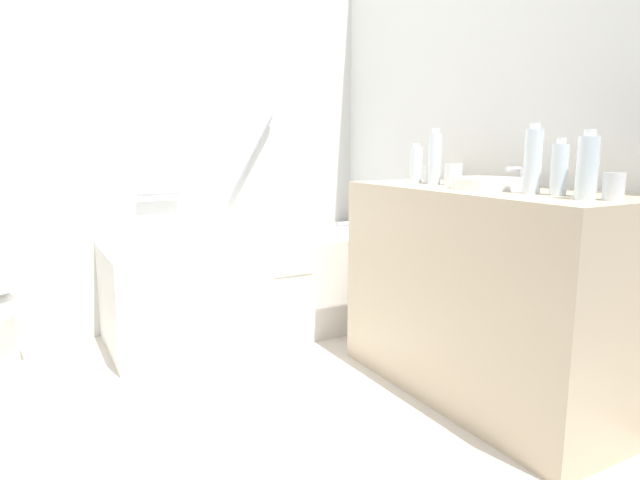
{
  "coord_description": "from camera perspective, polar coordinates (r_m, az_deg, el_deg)",
  "views": [
    {
      "loc": [
        -0.52,
        -2.02,
        1.07
      ],
      "look_at": [
        0.72,
        0.22,
        0.62
      ],
      "focal_mm": 30.8,
      "sensor_mm": 36.0,
      "label": 1
    }
  ],
  "objects": [
    {
      "name": "drinking_glass_2",
      "position": [
        2.62,
        11.54,
        6.69
      ],
      "size": [
        0.08,
        0.08,
        0.08
      ],
      "primitive_type": "cylinder",
      "color": "white",
      "rests_on": "vanity_counter"
    },
    {
      "name": "ground_plane",
      "position": [
        2.35,
        -13.47,
        -17.39
      ],
      "size": [
        3.93,
        3.93,
        0.0
      ],
      "primitive_type": "plane",
      "color": "beige"
    },
    {
      "name": "water_bottle_3",
      "position": [
        1.99,
        26.01,
        6.82
      ],
      "size": [
        0.07,
        0.07,
        0.23
      ],
      "color": "silver",
      "rests_on": "vanity_counter"
    },
    {
      "name": "wall_back_tiled",
      "position": [
        3.27,
        -20.1,
        10.84
      ],
      "size": [
        3.33,
        0.1,
        2.3
      ],
      "primitive_type": "cube",
      "color": "silver",
      "rests_on": "ground_plane"
    },
    {
      "name": "drinking_glass_1",
      "position": [
        2.5,
        13.64,
        6.65
      ],
      "size": [
        0.08,
        0.08,
        0.09
      ],
      "primitive_type": "cylinder",
      "color": "white",
      "rests_on": "vanity_counter"
    },
    {
      "name": "drinking_glass_0",
      "position": [
        2.01,
        28.21,
        4.92
      ],
      "size": [
        0.07,
        0.07,
        0.09
      ],
      "primitive_type": "cylinder",
      "color": "white",
      "rests_on": "vanity_counter"
    },
    {
      "name": "water_bottle_2",
      "position": [
        2.12,
        23.61,
        6.8
      ],
      "size": [
        0.06,
        0.06,
        0.2
      ],
      "color": "silver",
      "rests_on": "vanity_counter"
    },
    {
      "name": "water_bottle_5",
      "position": [
        2.16,
        21.24,
        7.68
      ],
      "size": [
        0.06,
        0.06,
        0.25
      ],
      "color": "silver",
      "rests_on": "vanity_counter"
    },
    {
      "name": "vanity_counter",
      "position": [
        2.43,
        16.73,
        -5.31
      ],
      "size": [
        0.58,
        1.27,
        0.89
      ],
      "primitive_type": "cube",
      "color": "tan",
      "rests_on": "ground_plane"
    },
    {
      "name": "bath_mat",
      "position": [
        2.7,
        -5.75,
        -13.27
      ],
      "size": [
        0.64,
        0.38,
        0.01
      ],
      "primitive_type": "cube",
      "color": "white",
      "rests_on": "ground_plane"
    },
    {
      "name": "bathtub",
      "position": [
        3.15,
        -7.14,
        -4.33
      ],
      "size": [
        1.56,
        0.67,
        1.24
      ],
      "color": "white",
      "rests_on": "ground_plane"
    },
    {
      "name": "sink_faucet",
      "position": [
        2.48,
        19.92,
        6.03
      ],
      "size": [
        0.1,
        0.15,
        0.08
      ],
      "color": "#BBBBC0",
      "rests_on": "vanity_counter"
    },
    {
      "name": "water_bottle_1",
      "position": [
        2.08,
        26.11,
        6.76
      ],
      "size": [
        0.07,
        0.07,
        0.22
      ],
      "color": "silver",
      "rests_on": "vanity_counter"
    },
    {
      "name": "sink_basin",
      "position": [
        2.35,
        16.95,
        5.67
      ],
      "size": [
        0.3,
        0.3,
        0.04
      ],
      "primitive_type": "cylinder",
      "color": "white",
      "rests_on": "vanity_counter"
    },
    {
      "name": "wall_right_mirror",
      "position": [
        2.87,
        16.59,
        11.22
      ],
      "size": [
        0.1,
        2.7,
        2.3
      ],
      "primitive_type": "cube",
      "color": "silver",
      "rests_on": "ground_plane"
    },
    {
      "name": "water_bottle_0",
      "position": [
        2.53,
        11.83,
        8.33
      ],
      "size": [
        0.06,
        0.06,
        0.25
      ],
      "color": "silver",
      "rests_on": "vanity_counter"
    },
    {
      "name": "water_bottle_4",
      "position": [
        2.67,
        9.94,
        7.76
      ],
      "size": [
        0.06,
        0.06,
        0.18
      ],
      "color": "silver",
      "rests_on": "vanity_counter"
    }
  ]
}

